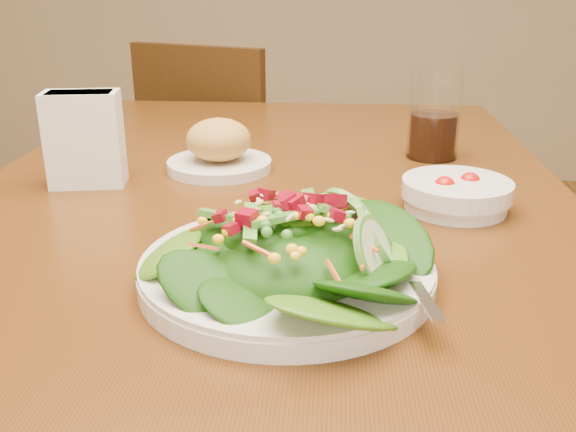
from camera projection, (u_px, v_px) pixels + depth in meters
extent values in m
cube|color=#4B290D|center=(266.00, 209.00, 0.94)|extent=(0.90, 1.40, 0.04)
cylinder|color=#351F0D|center=(146.00, 254.00, 1.69)|extent=(0.07, 0.07, 0.71)
cylinder|color=#351F0D|center=(446.00, 263.00, 1.64)|extent=(0.07, 0.07, 0.71)
cube|color=#351F0D|center=(237.00, 194.00, 1.96)|extent=(0.52, 0.52, 0.04)
cylinder|color=#351F0D|center=(310.00, 248.00, 2.12)|extent=(0.04, 0.04, 0.40)
cylinder|color=#351F0D|center=(219.00, 231.00, 2.25)|extent=(0.04, 0.04, 0.40)
cylinder|color=#351F0D|center=(263.00, 293.00, 1.82)|extent=(0.04, 0.04, 0.40)
cylinder|color=#351F0D|center=(161.00, 271.00, 1.96)|extent=(0.04, 0.04, 0.40)
cube|color=#351F0D|center=(199.00, 131.00, 1.71)|extent=(0.37, 0.16, 0.44)
cylinder|color=silver|center=(287.00, 273.00, 0.67)|extent=(0.31, 0.31, 0.02)
ellipsoid|color=#133807|center=(287.00, 244.00, 0.66)|extent=(0.21, 0.21, 0.05)
cube|color=silver|center=(417.00, 278.00, 0.63)|extent=(0.05, 0.18, 0.01)
cylinder|color=silver|center=(220.00, 165.00, 1.05)|extent=(0.17, 0.17, 0.02)
ellipsoid|color=#C18942|center=(219.00, 139.00, 1.03)|extent=(0.11, 0.11, 0.07)
cylinder|color=silver|center=(456.00, 195.00, 0.87)|extent=(0.15, 0.15, 0.04)
sphere|color=#BE0E09|center=(470.00, 184.00, 0.87)|extent=(0.03, 0.03, 0.03)
sphere|color=#BE0E09|center=(444.00, 188.00, 0.86)|extent=(0.03, 0.03, 0.03)
cylinder|color=silver|center=(435.00, 114.00, 1.10)|extent=(0.09, 0.09, 0.15)
cylinder|color=black|center=(433.00, 136.00, 1.11)|extent=(0.08, 0.08, 0.08)
cube|color=white|center=(85.00, 139.00, 0.95)|extent=(0.12, 0.08, 0.14)
cube|color=white|center=(84.00, 132.00, 0.95)|extent=(0.10, 0.06, 0.12)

